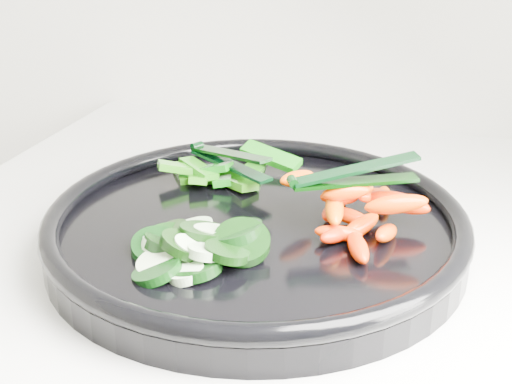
% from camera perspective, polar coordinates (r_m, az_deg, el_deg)
% --- Properties ---
extents(veggie_tray, '(0.42, 0.42, 0.04)m').
position_cam_1_polar(veggie_tray, '(0.63, 0.00, -2.86)').
color(veggie_tray, black).
rests_on(veggie_tray, counter).
extents(cucumber_pile, '(0.13, 0.12, 0.04)m').
position_cam_1_polar(cucumber_pile, '(0.58, -5.21, -4.24)').
color(cucumber_pile, black).
rests_on(cucumber_pile, veggie_tray).
extents(carrot_pile, '(0.14, 0.16, 0.05)m').
position_cam_1_polar(carrot_pile, '(0.62, 7.98, -1.27)').
color(carrot_pile, '#FD4C00').
rests_on(carrot_pile, veggie_tray).
extents(pepper_pile, '(0.13, 0.10, 0.04)m').
position_cam_1_polar(pepper_pile, '(0.72, -2.80, 1.60)').
color(pepper_pile, '#09670D').
rests_on(pepper_pile, veggie_tray).
extents(tong_carrot, '(0.11, 0.07, 0.02)m').
position_cam_1_polar(tong_carrot, '(0.61, 7.65, 1.29)').
color(tong_carrot, black).
rests_on(tong_carrot, carrot_pile).
extents(tong_pepper, '(0.10, 0.07, 0.02)m').
position_cam_1_polar(tong_pepper, '(0.71, -2.28, 2.71)').
color(tong_pepper, black).
rests_on(tong_pepper, pepper_pile).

